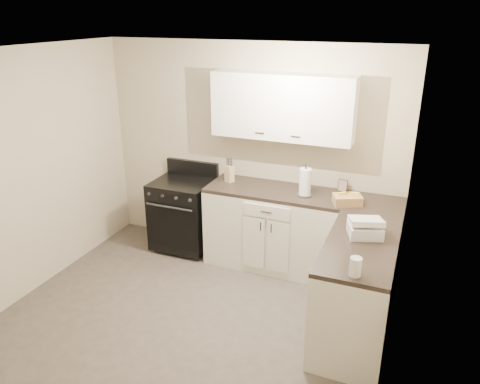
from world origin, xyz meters
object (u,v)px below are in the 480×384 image
at_px(knife_block, 230,174).
at_px(wicker_basket, 347,200).
at_px(paper_towel, 305,182).
at_px(stove, 183,214).
at_px(countertop_grill, 365,230).

bearing_deg(knife_block, wicker_basket, 16.09).
distance_m(paper_towel, wicker_basket, 0.49).
xyz_separation_m(paper_towel, wicker_basket, (0.47, -0.07, -0.10)).
bearing_deg(stove, paper_towel, -0.78).
bearing_deg(stove, knife_block, 6.99).
relative_size(stove, paper_towel, 2.79).
distance_m(wicker_basket, countertop_grill, 0.72).
height_order(wicker_basket, countertop_grill, countertop_grill).
bearing_deg(countertop_grill, stove, 142.61).
relative_size(stove, knife_block, 4.32).
bearing_deg(countertop_grill, knife_block, 134.54).
relative_size(knife_block, wicker_basket, 0.69).
bearing_deg(countertop_grill, wicker_basket, 93.07).
height_order(stove, paper_towel, paper_towel).
relative_size(knife_block, paper_towel, 0.64).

